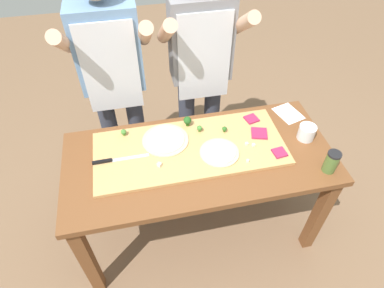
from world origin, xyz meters
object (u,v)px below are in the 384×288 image
Objects in this scene: chefs_knife at (113,160)px; pizza_slice_near_left at (259,133)px; broccoli_floret_front_mid at (199,128)px; cheese_crumble_a at (247,144)px; flour_cup at (306,133)px; sauce_jar at (331,162)px; broccoli_floret_front_right at (124,132)px; cook_right at (201,63)px; broccoli_floret_back_right at (187,121)px; cheese_crumble_c at (254,145)px; pizza_slice_far_right at (251,119)px; cook_left at (113,74)px; cheese_crumble_d at (159,165)px; cheese_crumble_b at (248,161)px; prep_table at (199,169)px; pizza_whole_cheese_artichoke at (165,140)px; recipe_note at (288,113)px; pizza_whole_white_garlic at (219,152)px; broccoli_floret_front_left at (224,129)px; pizza_slice_near_right at (280,153)px.

chefs_knife reaches higher than pizza_slice_near_left.
cheese_crumble_a is at bearing -34.41° from broccoli_floret_front_mid.
sauce_jar reaches higher than flour_cup.
broccoli_floret_front_right is 0.70m from cook_right.
broccoli_floret_back_right is 0.44m from cheese_crumble_c.
pizza_slice_near_left is at bearing -88.79° from pizza_slice_far_right.
pizza_slice_near_left is 0.63m from cook_right.
cheese_crumble_d is at bearing -73.68° from cook_left.
cheese_crumble_b is (0.21, -0.30, -0.02)m from broccoli_floret_front_mid.
chefs_knife is 4.87× the size of broccoli_floret_back_right.
prep_table is 0.95× the size of cook_right.
broccoli_floret_back_right is 0.04× the size of cook_left.
cook_left is at bearing 118.37° from pizza_whole_cheese_artichoke.
cheese_crumble_b reaches higher than pizza_slice_far_right.
broccoli_floret_back_right is at bearing -41.85° from cook_left.
cook_left reaches higher than recipe_note.
prep_table is 35.25× the size of broccoli_floret_front_mid.
pizza_whole_cheese_artichoke is 0.17× the size of cook_right.
cook_right is (0.17, 0.37, 0.16)m from broccoli_floret_back_right.
flour_cup is at bearing 3.48° from pizza_whole_white_garlic.
cheese_crumble_c is (0.14, -0.16, -0.01)m from broccoli_floret_front_left.
cheese_crumble_a is (0.71, -0.23, -0.02)m from broccoli_floret_front_right.
cheese_crumble_a is at bearing -18.28° from broccoli_floret_front_right.
prep_table is 0.31m from cheese_crumble_b.
broccoli_floret_front_right is at bearing 151.65° from cheese_crumble_b.
broccoli_floret_back_right is (0.16, 0.11, 0.03)m from pizza_whole_cheese_artichoke.
flour_cup reaches higher than pizza_whole_cheese_artichoke.
broccoli_floret_front_left is (-0.26, 0.24, 0.02)m from pizza_slice_near_right.
broccoli_floret_front_left is (0.37, 0.00, 0.02)m from pizza_whole_cheese_artichoke.
flour_cup is at bearing -12.10° from broccoli_floret_front_right.
cook_right is at bearing 105.69° from cheese_crumble_c.
broccoli_floret_front_left reaches higher than cheese_crumble_c.
broccoli_floret_front_left reaches higher than prep_table.
pizza_slice_near_left is (0.40, 0.08, 0.14)m from prep_table.
recipe_note is (0.84, 0.10, -0.03)m from pizza_whole_cheese_artichoke.
sauce_jar reaches higher than pizza_slice_far_right.
pizza_slice_far_right is at bearing 143.12° from flour_cup.
pizza_whole_cheese_artichoke is at bearing -179.63° from broccoli_floret_front_left.
cheese_crumble_a is at bearing 151.38° from cheese_crumble_c.
pizza_slice_near_left is (0.28, 0.11, -0.00)m from pizza_whole_white_garlic.
pizza_slice_near_right is (0.95, -0.14, 0.00)m from chefs_knife.
cheese_crumble_d is (-0.43, -0.19, -0.01)m from broccoli_floret_front_left.
cook_right is at bearing 95.12° from broccoli_floret_front_left.
recipe_note is (0.21, 0.34, -0.02)m from pizza_slice_near_right.
flour_cup is at bearing -49.66° from cook_right.
chefs_knife is at bearing -165.91° from broccoli_floret_front_mid.
cheese_crumble_c is 0.16× the size of flour_cup.
pizza_slice_far_right is 0.22m from broccoli_floret_front_left.
pizza_whole_cheese_artichoke is 0.68m from pizza_slice_near_right.
broccoli_floret_front_mid is at bearing 146.28° from pizza_slice_near_right.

